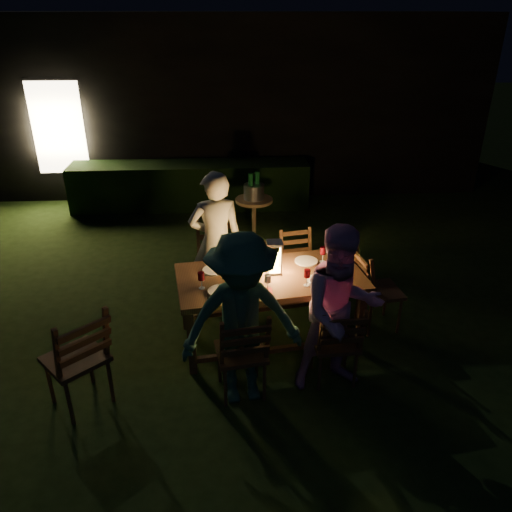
{
  "coord_description": "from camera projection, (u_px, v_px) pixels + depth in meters",
  "views": [
    {
      "loc": [
        0.16,
        -4.9,
        3.25
      ],
      "look_at": [
        0.44,
        -0.17,
        0.89
      ],
      "focal_mm": 35.0,
      "sensor_mm": 36.0,
      "label": 1
    }
  ],
  "objects": [
    {
      "name": "garden_envelope",
      "position": [
        217.0,
        96.0,
        10.61
      ],
      "size": [
        40.0,
        40.0,
        3.2
      ],
      "color": "black",
      "rests_on": "ground"
    },
    {
      "name": "dining_table",
      "position": [
        270.0,
        282.0,
        5.15
      ],
      "size": [
        2.02,
        1.22,
        0.79
      ],
      "rotation": [
        0.0,
        0.0,
        0.15
      ],
      "color": "#4C2E19",
      "rests_on": "ground"
    },
    {
      "name": "chair_near_left",
      "position": [
        242.0,
        367.0,
        4.58
      ],
      "size": [
        0.51,
        0.54,
        0.99
      ],
      "rotation": [
        0.0,
        0.0,
        0.16
      ],
      "color": "#4C2E19",
      "rests_on": "ground"
    },
    {
      "name": "chair_near_right",
      "position": [
        334.0,
        355.0,
        4.75
      ],
      "size": [
        0.44,
        0.47,
        0.93
      ],
      "rotation": [
        0.0,
        0.0,
        0.06
      ],
      "color": "#4C2E19",
      "rests_on": "ground"
    },
    {
      "name": "chair_far_left",
      "position": [
        218.0,
        283.0,
        5.92
      ],
      "size": [
        0.49,
        0.52,
        1.07
      ],
      "rotation": [
        0.0,
        0.0,
        3.16
      ],
      "color": "#4C2E19",
      "rests_on": "ground"
    },
    {
      "name": "chair_far_right",
      "position": [
        299.0,
        279.0,
        6.13
      ],
      "size": [
        0.47,
        0.5,
        0.89
      ],
      "rotation": [
        0.0,
        0.0,
        3.33
      ],
      "color": "#4C2E19",
      "rests_on": "ground"
    },
    {
      "name": "chair_end",
      "position": [
        377.0,
        303.0,
        5.56
      ],
      "size": [
        0.53,
        0.5,
        1.0
      ],
      "rotation": [
        0.0,
        0.0,
        -1.44
      ],
      "color": "#4C2E19",
      "rests_on": "ground"
    },
    {
      "name": "chair_spare",
      "position": [
        80.0,
        375.0,
        4.43
      ],
      "size": [
        0.7,
        0.71,
        1.08
      ],
      "rotation": [
        0.0,
        0.0,
        0.73
      ],
      "color": "#4C2E19",
      "rests_on": "ground"
    },
    {
      "name": "person_house_side",
      "position": [
        216.0,
        242.0,
        5.73
      ],
      "size": [
        0.67,
        0.49,
        1.69
      ],
      "primitive_type": "imported",
      "rotation": [
        0.0,
        0.0,
        3.29
      ],
      "color": "beige",
      "rests_on": "ground"
    },
    {
      "name": "person_opp_right",
      "position": [
        341.0,
        311.0,
        4.47
      ],
      "size": [
        0.88,
        0.73,
        1.63
      ],
      "primitive_type": "imported",
      "rotation": [
        0.0,
        0.0,
        0.15
      ],
      "color": "#D894D0",
      "rests_on": "ground"
    },
    {
      "name": "person_opp_left",
      "position": [
        242.0,
        321.0,
        4.3
      ],
      "size": [
        1.15,
        0.77,
        1.66
      ],
      "primitive_type": "imported",
      "rotation": [
        0.0,
        0.0,
        0.15
      ],
      "color": "#30614D",
      "rests_on": "ground"
    },
    {
      "name": "lantern",
      "position": [
        274.0,
        259.0,
        5.1
      ],
      "size": [
        0.16,
        0.16,
        0.35
      ],
      "color": "white",
      "rests_on": "dining_table"
    },
    {
      "name": "plate_far_left",
      "position": [
        214.0,
        270.0,
        5.21
      ],
      "size": [
        0.25,
        0.25,
        0.01
      ],
      "primitive_type": "cylinder",
      "color": "white",
      "rests_on": "dining_table"
    },
    {
      "name": "plate_near_left",
      "position": [
        221.0,
        291.0,
        4.82
      ],
      "size": [
        0.25,
        0.25,
        0.01
      ],
      "primitive_type": "cylinder",
      "color": "white",
      "rests_on": "dining_table"
    },
    {
      "name": "plate_far_right",
      "position": [
        306.0,
        261.0,
        5.39
      ],
      "size": [
        0.25,
        0.25,
        0.01
      ],
      "primitive_type": "cylinder",
      "color": "white",
      "rests_on": "dining_table"
    },
    {
      "name": "plate_near_right",
      "position": [
        319.0,
        280.0,
        5.01
      ],
      "size": [
        0.25,
        0.25,
        0.01
      ],
      "primitive_type": "cylinder",
      "color": "white",
      "rests_on": "dining_table"
    },
    {
      "name": "wineglass_a",
      "position": [
        237.0,
        258.0,
        5.27
      ],
      "size": [
        0.06,
        0.06,
        0.18
      ],
      "primitive_type": null,
      "color": "#59070F",
      "rests_on": "dining_table"
    },
    {
      "name": "wineglass_b",
      "position": [
        201.0,
        280.0,
        4.84
      ],
      "size": [
        0.06,
        0.06,
        0.18
      ],
      "primitive_type": null,
      "color": "#59070F",
      "rests_on": "dining_table"
    },
    {
      "name": "wineglass_c",
      "position": [
        307.0,
        278.0,
        4.89
      ],
      "size": [
        0.06,
        0.06,
        0.18
      ],
      "primitive_type": null,
      "color": "#59070F",
      "rests_on": "dining_table"
    },
    {
      "name": "wineglass_d",
      "position": [
        323.0,
        254.0,
        5.35
      ],
      "size": [
        0.06,
        0.06,
        0.18
      ],
      "primitive_type": null,
      "color": "#59070F",
      "rests_on": "dining_table"
    },
    {
      "name": "wineglass_e",
      "position": [
        268.0,
        283.0,
        4.8
      ],
      "size": [
        0.06,
        0.06,
        0.18
      ],
      "primitive_type": null,
      "color": "silver",
      "rests_on": "dining_table"
    },
    {
      "name": "bottle_table",
      "position": [
        247.0,
        266.0,
        5.01
      ],
      "size": [
        0.07,
        0.07,
        0.28
      ],
      "primitive_type": "cylinder",
      "color": "#0F471E",
      "rests_on": "dining_table"
    },
    {
      "name": "napkin_left",
      "position": [
        263.0,
        292.0,
        4.81
      ],
      "size": [
        0.18,
        0.14,
        0.01
      ],
      "primitive_type": "cube",
      "color": "red",
      "rests_on": "dining_table"
    },
    {
      "name": "napkin_right",
      "position": [
        331.0,
        283.0,
        4.95
      ],
      "size": [
        0.18,
        0.14,
        0.01
      ],
      "primitive_type": "cube",
      "color": "red",
      "rests_on": "dining_table"
    },
    {
      "name": "phone",
      "position": [
        214.0,
        296.0,
        4.74
      ],
      "size": [
        0.14,
        0.07,
        0.01
      ],
      "primitive_type": "cube",
      "color": "black",
      "rests_on": "dining_table"
    },
    {
      "name": "side_table",
      "position": [
        254.0,
        204.0,
        7.36
      ],
      "size": [
        0.55,
        0.55,
        0.74
      ],
      "color": "olive",
      "rests_on": "ground"
    },
    {
      "name": "ice_bucket",
      "position": [
        254.0,
        192.0,
        7.27
      ],
      "size": [
        0.3,
        0.3,
        0.22
      ],
      "primitive_type": "cylinder",
      "color": "#A5A8AD",
      "rests_on": "side_table"
    },
    {
      "name": "bottle_bucket_a",
      "position": [
        251.0,
        189.0,
        7.21
      ],
      "size": [
        0.07,
        0.07,
        0.32
      ],
      "primitive_type": "cylinder",
      "color": "#0F471E",
      "rests_on": "side_table"
    },
    {
      "name": "bottle_bucket_b",
      "position": [
        257.0,
        187.0,
        7.29
      ],
      "size": [
        0.07,
        0.07,
        0.32
      ],
      "primitive_type": "cylinder",
      "color": "#0F471E",
      "rests_on": "side_table"
    }
  ]
}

